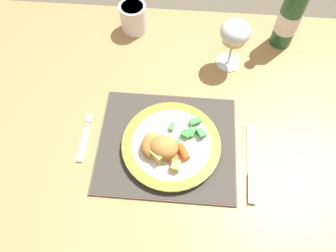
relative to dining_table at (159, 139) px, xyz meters
The scene contains 13 objects.
ground_plane 0.65m from the dining_table, ahead, with size 6.00×6.00×0.00m, color brown.
dining_table is the anchor object (origin of this frame).
placemat 0.11m from the dining_table, 64.16° to the right, with size 0.34×0.29×0.01m.
dinner_plate 0.13m from the dining_table, 59.67° to the right, with size 0.24×0.24×0.02m.
breaded_croquettes 0.16m from the dining_table, 81.09° to the right, with size 0.09×0.08×0.05m.
green_beans_pile 0.15m from the dining_table, 25.69° to the right, with size 0.09×0.09×0.02m.
glazed_carrots 0.16m from the dining_table, 62.17° to the right, with size 0.07×0.07×0.02m.
fork 0.21m from the dining_table, 159.24° to the right, with size 0.01×0.13×0.01m.
table_knife 0.27m from the dining_table, 25.15° to the right, with size 0.02×0.20×0.01m.
wine_glass 0.34m from the dining_table, 50.17° to the left, with size 0.08×0.08×0.15m.
bottle 0.49m from the dining_table, 42.87° to the left, with size 0.06×0.06×0.27m.
roast_potatoes 0.17m from the dining_table, 79.04° to the right, with size 0.07×0.06×0.03m.
drinking_cup 0.37m from the dining_table, 107.46° to the left, with size 0.08×0.08×0.09m.
Camera 1 is at (0.06, -0.42, 1.46)m, focal length 35.00 mm.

